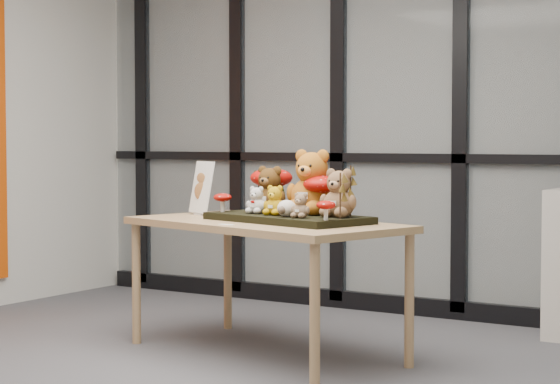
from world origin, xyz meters
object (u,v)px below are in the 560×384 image
Objects in this scene: diorama_tray at (288,218)px; mushroom_back_right at (323,193)px; display_table at (265,233)px; bear_white_bow at (257,199)px; mushroom_back_left at (271,187)px; plush_cream_hedgehog at (287,208)px; mushroom_front_right at (326,209)px; mushroom_front_left at (223,202)px; bear_small_yellow at (275,199)px; bear_beige_small at (301,204)px; sign_holder at (202,190)px; bear_brown_medium at (270,187)px; bear_pooh_yellow at (312,179)px; bear_tan_back at (339,190)px.

diorama_tray is 0.23m from mushroom_back_right.
bear_white_bow is at bearing -155.84° from display_table.
mushroom_back_right is at bearing -17.40° from mushroom_back_left.
display_table is at bearing -162.61° from mushroom_back_right.
mushroom_front_right reaches higher than plush_cream_hedgehog.
bear_small_yellow is at bearing -9.57° from mushroom_front_left.
bear_beige_small reaches higher than mushroom_front_right.
plush_cream_hedgehog is at bearing -112.73° from mushroom_back_right.
sign_holder is at bearing -176.67° from diorama_tray.
bear_brown_medium reaches higher than bear_beige_small.
mushroom_back_left reaches higher than mushroom_back_right.
diorama_tray is 0.34m from mushroom_back_left.
bear_pooh_yellow is 0.11m from mushroom_back_right.
diorama_tray is at bearing 83.99° from bear_small_yellow.
bear_pooh_yellow is at bearing -17.90° from mushroom_back_left.
display_table is 4.46× the size of bear_pooh_yellow.
bear_beige_small is (0.31, -0.15, 0.18)m from display_table.
mushroom_front_left is at bearing -172.04° from mushroom_back_right.
bear_tan_back reaches higher than mushroom_back_right.
mushroom_front_left is at bearing -169.25° from bear_white_bow.
mushroom_back_left is at bearing 141.25° from bear_small_yellow.
bear_small_yellow is 0.69m from sign_holder.
bear_tan_back reaches higher than mushroom_front_right.
bear_small_yellow is at bearing -144.21° from mushroom_back_right.
bear_pooh_yellow is 1.22× the size of sign_holder.
plush_cream_hedgehog is 0.52m from mushroom_front_left.
bear_white_bow is (-0.28, -0.12, -0.11)m from bear_pooh_yellow.
mushroom_back_right reaches higher than bear_small_yellow.
diorama_tray is 8.24× the size of mushroom_front_right.
diorama_tray is 0.21m from bear_white_bow.
mushroom_back_left is 0.46m from sign_holder.
mushroom_back_right is 0.74× the size of sign_holder.
sign_holder is at bearing 175.84° from bear_white_bow.
bear_brown_medium reaches higher than bear_small_yellow.
sign_holder is (-0.65, 0.22, 0.02)m from bear_small_yellow.
mushroom_front_left reaches higher than diorama_tray.
bear_brown_medium is 2.47× the size of mushroom_front_left.
bear_white_bow is at bearing -77.38° from mushroom_back_left.
mushroom_front_right is (0.49, -0.20, 0.16)m from display_table.
plush_cream_hedgehog is 0.82m from sign_holder.
diorama_tray is at bearing -158.27° from mushroom_back_right.
bear_small_yellow reaches higher than mushroom_front_left.
mushroom_back_right reaches higher than mushroom_front_left.
sign_holder is at bearing -168.64° from bear_pooh_yellow.
bear_pooh_yellow is 0.30m from bear_beige_small.
mushroom_front_left is (-0.42, -0.01, 0.08)m from diorama_tray.
diorama_tray is at bearing 14.90° from sign_holder.
bear_pooh_yellow reaches higher than mushroom_back_left.
mushroom_back_right is 2.13× the size of mushroom_front_right.
plush_cream_hedgehog is (-0.24, -0.13, -0.09)m from bear_tan_back.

